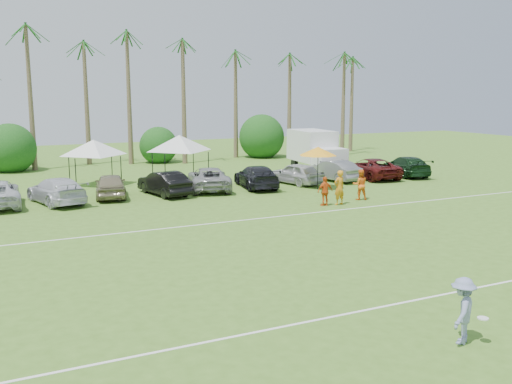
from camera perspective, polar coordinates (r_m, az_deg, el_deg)
name	(u,v)px	position (r m, az deg, el deg)	size (l,w,h in m)	color
ground	(367,348)	(14.47, 11.06, -15.09)	(120.00, 120.00, 0.00)	#447021
field_lines	(234,261)	(20.97, -2.21, -6.91)	(80.00, 12.10, 0.01)	white
palm_tree_4	(32,74)	(48.60, -21.48, 10.90)	(2.40, 2.40, 8.90)	brown
palm_tree_5	(84,64)	(49.12, -16.79, 12.16)	(2.40, 2.40, 9.90)	brown
palm_tree_6	(133,54)	(49.98, -12.19, 13.30)	(2.40, 2.40, 10.90)	brown
palm_tree_7	(179,46)	(51.15, -7.73, 14.30)	(2.40, 2.40, 11.90)	brown
palm_tree_8	(232,77)	(52.79, -2.40, 11.43)	(2.40, 2.40, 8.90)	brown
palm_tree_9	(281,68)	(55.00, 2.49, 12.28)	(2.40, 2.40, 9.90)	brown
palm_tree_10	(326,60)	(57.58, 7.00, 12.97)	(2.40, 2.40, 10.90)	brown
palm_tree_11	(360,52)	(59.88, 10.33, 13.58)	(2.40, 2.40, 11.90)	brown
bush_tree_1	(9,147)	(49.63, -23.46, 4.15)	(4.00, 4.00, 4.00)	brown
bush_tree_2	(156,141)	(51.54, -9.99, 5.00)	(4.00, 4.00, 4.00)	brown
bush_tree_3	(257,138)	(55.10, 0.10, 5.46)	(4.00, 4.00, 4.00)	brown
sideline_player_a	(339,188)	(31.46, 8.32, 0.44)	(0.69, 0.46, 1.90)	orange
sideline_player_b	(360,185)	(33.14, 10.37, 0.72)	(0.85, 0.66, 1.75)	orange
sideline_player_c	(325,191)	(31.11, 6.92, 0.08)	(0.94, 0.39, 1.60)	#E05C18
box_truck	(316,150)	(44.48, 6.03, 4.21)	(2.90, 6.34, 3.17)	white
canopy_tent_left	(93,140)	(38.84, -15.97, 5.05)	(4.38, 4.38, 3.55)	black
canopy_tent_right	(179,135)	(39.28, -7.68, 5.66)	(4.64, 4.64, 3.76)	black
market_umbrella	(318,151)	(36.26, 6.23, 4.08)	(2.43, 2.43, 2.70)	black
frisbee_player	(463,311)	(15.06, 19.96, -11.08)	(1.24, 1.11, 1.66)	#808BB6
parked_car_3	(56,191)	(33.45, -19.33, 0.14)	(2.02, 4.97, 1.44)	silver
parked_car_4	(111,185)	(34.37, -14.33, 0.64)	(1.70, 4.23, 1.44)	gray
parked_car_5	(164,183)	(34.60, -9.18, 0.89)	(1.53, 4.38, 1.44)	black
parked_car_6	(209,179)	(36.06, -4.73, 1.34)	(2.39, 5.19, 1.44)	#949494
parked_car_7	(256,177)	(36.79, 0.03, 1.55)	(2.02, 4.97, 1.44)	black
parked_car_8	(296,173)	(38.38, 4.04, 1.87)	(1.70, 4.23, 1.44)	silver
parked_car_9	(333,170)	(40.15, 7.70, 2.16)	(1.53, 4.38, 1.44)	gray
parked_car_10	(371,168)	(41.72, 11.41, 2.35)	(2.39, 5.19, 1.44)	#571413
parked_car_11	(406,166)	(43.51, 14.78, 2.52)	(2.02, 4.97, 1.44)	black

